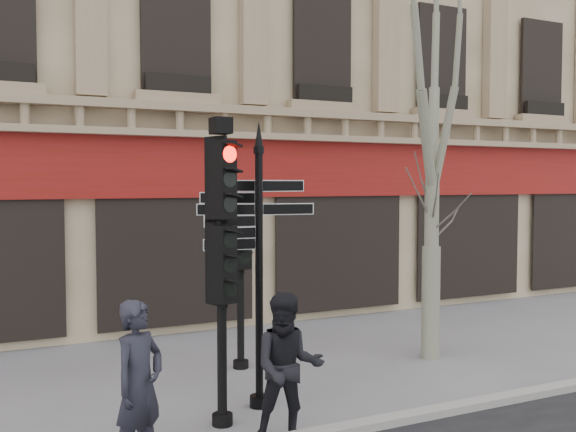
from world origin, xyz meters
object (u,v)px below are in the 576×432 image
at_px(pedestrian_a, 139,386).
at_px(plane_tree, 434,51).
at_px(traffic_signal_secondary, 240,256).
at_px(fingerpost, 259,216).
at_px(traffic_signal_main, 221,233).
at_px(pedestrian_b, 288,368).

bearing_deg(pedestrian_a, plane_tree, -14.54).
xyz_separation_m(traffic_signal_secondary, plane_tree, (3.43, -0.92, 3.67)).
xyz_separation_m(fingerpost, traffic_signal_main, (-0.73, -0.43, -0.18)).
height_order(pedestrian_a, pedestrian_b, pedestrian_a).
xyz_separation_m(fingerpost, pedestrian_a, (-2.04, -1.32, -1.82)).
xyz_separation_m(fingerpost, traffic_signal_secondary, (0.47, 1.94, -0.80)).
xyz_separation_m(pedestrian_a, pedestrian_b, (1.87, 0.00, -0.03)).
distance_m(plane_tree, pedestrian_b, 6.66).
distance_m(fingerpost, traffic_signal_secondary, 2.15).
bearing_deg(traffic_signal_secondary, traffic_signal_main, -112.93).
bearing_deg(fingerpost, traffic_signal_secondary, 94.31).
xyz_separation_m(plane_tree, pedestrian_a, (-5.94, -2.35, -4.69)).
height_order(fingerpost, pedestrian_a, fingerpost).
relative_size(traffic_signal_main, pedestrian_b, 2.18).
height_order(fingerpost, plane_tree, plane_tree).
height_order(fingerpost, traffic_signal_secondary, fingerpost).
bearing_deg(traffic_signal_main, pedestrian_a, -162.57).
height_order(fingerpost, pedestrian_b, fingerpost).
distance_m(traffic_signal_main, traffic_signal_secondary, 2.73).
bearing_deg(pedestrian_b, traffic_signal_secondary, 99.51).
relative_size(traffic_signal_main, pedestrian_a, 2.11).
bearing_deg(traffic_signal_secondary, pedestrian_b, -97.25).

